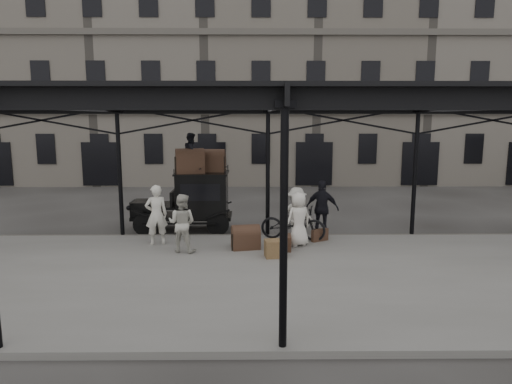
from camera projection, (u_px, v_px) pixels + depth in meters
ground at (270, 256)px, 13.80m from camera, size 120.00×120.00×0.00m
platform at (273, 276)px, 11.82m from camera, size 28.00×8.00×0.15m
canopy at (273, 99)px, 11.37m from camera, size 22.50×9.00×4.74m
building_frontage at (260, 74)px, 30.44m from camera, size 64.00×8.00×14.00m
taxi at (194, 199)px, 16.70m from camera, size 3.65×1.55×2.18m
porter_left at (156, 215)px, 14.37m from camera, size 0.80×0.65×1.91m
porter_midleft at (182, 223)px, 13.59m from camera, size 0.99×0.85×1.76m
porter_centre at (299, 219)px, 14.25m from camera, size 0.98×0.83×1.70m
porter_official at (322, 208)px, 15.42m from camera, size 1.22×0.86×1.92m
porter_right at (296, 214)px, 14.92m from camera, size 1.27×0.94×1.75m
bicycle at (293, 223)px, 14.97m from camera, size 2.27×1.29×1.13m
porter_roof at (192, 153)px, 16.33m from camera, size 0.55×0.70×1.42m
steamer_trunk_roof_near at (190, 163)px, 16.24m from camera, size 1.11×0.82×0.73m
steamer_trunk_roof_far at (212, 162)px, 16.69m from camera, size 0.97×0.64×0.69m
steamer_trunk_platform at (246, 239)px, 14.00m from camera, size 0.93×0.67×0.62m
wicker_hamper at (275, 248)px, 13.17m from camera, size 0.66×0.53×0.50m
suitcase_upright at (289, 243)px, 13.88m from camera, size 0.18×0.61×0.45m
suitcase_flat at (320, 235)px, 14.87m from camera, size 0.60×0.43×0.40m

